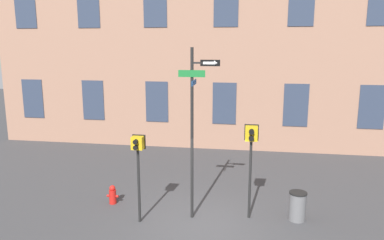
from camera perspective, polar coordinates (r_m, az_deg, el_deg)
The scene contains 7 objects.
ground_plane at distance 11.48m, azimuth 1.50°, elevation -15.63°, with size 60.00×60.00×0.00m, color #38383A.
building_facade at distance 18.72m, azimuth 5.29°, elevation 17.07°, with size 24.00×0.64×14.13m.
street_sign_pole at distance 10.92m, azimuth 0.29°, elevation -0.47°, with size 1.19×0.75×5.15m.
pedestrian_signal_left at distance 10.98m, azimuth -8.25°, elevation -5.26°, with size 0.39×0.40×2.66m.
pedestrian_signal_right at distance 11.19m, azimuth 9.00°, elevation -3.75°, with size 0.42×0.40×2.90m.
fire_hydrant at distance 12.97m, azimuth -12.00°, elevation -11.09°, with size 0.39×0.23×0.64m.
trash_bin at distance 11.99m, azimuth 15.77°, elevation -12.50°, with size 0.53×0.53×0.89m.
Camera 1 is at (1.36, -10.13, 5.24)m, focal length 35.00 mm.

